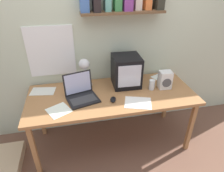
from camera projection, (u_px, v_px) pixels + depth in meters
ground_plane at (112, 140)px, 2.59m from camera, size 12.00×12.00×0.00m
back_wall at (104, 31)px, 2.30m from camera, size 5.60×0.24×2.60m
corner_desk at (112, 98)px, 2.26m from camera, size 1.85×0.76×0.72m
crt_monitor at (126, 71)px, 2.32m from camera, size 0.32×0.33×0.36m
laptop at (81, 92)px, 2.13m from camera, size 0.37×0.35×0.27m
desk_lamp at (85, 68)px, 2.21m from camera, size 0.14×0.20×0.37m
juice_glass at (152, 85)px, 2.29m from camera, size 0.06×0.06×0.12m
space_heater at (165, 80)px, 2.29m from camera, size 0.15×0.12×0.21m
computer_mouse at (113, 99)px, 2.10m from camera, size 0.09×0.12×0.03m
loose_paper_near_laptop at (161, 78)px, 2.56m from camera, size 0.26×0.26×0.00m
open_notebook at (43, 91)px, 2.27m from camera, size 0.29×0.21×0.00m
loose_paper_near_monitor at (138, 103)px, 2.08m from camera, size 0.33×0.29×0.00m
printed_handout at (59, 110)px, 1.96m from camera, size 0.28×0.28×0.00m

